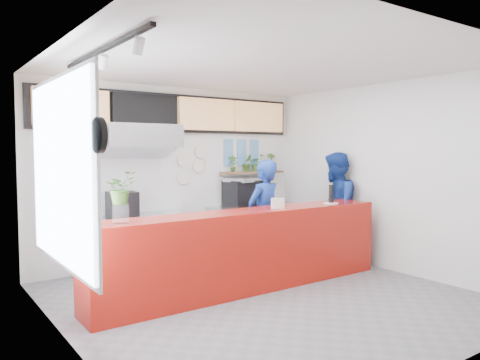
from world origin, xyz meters
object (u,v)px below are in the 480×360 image
staff_center (264,217)px  service_counter (247,250)px  pepper_mill (331,194)px  staff_right (335,207)px  espresso_machine (246,193)px  panini_oven (122,204)px

staff_center → service_counter: bearing=23.7°
pepper_mill → staff_right: bearing=39.0°
espresso_machine → pepper_mill: 1.91m
pepper_mill → espresso_machine: bearing=97.3°
panini_oven → pepper_mill: pepper_mill is taller
service_counter → espresso_machine: size_ratio=6.11×
espresso_machine → panini_oven: bearing=-179.4°
panini_oven → staff_center: 2.20m
panini_oven → staff_center: (1.77, -1.30, -0.20)m
service_counter → staff_center: staff_center is taller
staff_right → pepper_mill: staff_right is taller
panini_oven → pepper_mill: 3.23m
service_counter → staff_right: (2.23, 0.46, 0.39)m
panini_oven → espresso_machine: (2.37, 0.00, 0.04)m
espresso_machine → pepper_mill: bearing=-82.2°
service_counter → staff_center: 0.92m
panini_oven → staff_right: (3.30, -1.34, -0.15)m
panini_oven → staff_right: staff_right is taller
panini_oven → staff_center: staff_center is taller
panini_oven → espresso_machine: 2.37m
panini_oven → staff_center: size_ratio=0.24×
staff_center → staff_right: 1.54m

